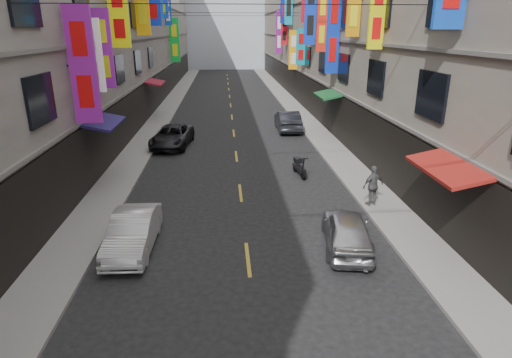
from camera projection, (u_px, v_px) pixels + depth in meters
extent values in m
cube|color=slate|center=(161.00, 117.00, 36.09)|extent=(2.00, 90.00, 0.12)
cube|color=slate|center=(301.00, 115.00, 36.93)|extent=(2.00, 90.00, 0.12)
cube|color=black|center=(148.00, 100.00, 35.54)|extent=(0.12, 85.50, 3.00)
cube|color=#66635E|center=(146.00, 80.00, 34.98)|extent=(0.16, 90.00, 0.14)
cube|color=#66635E|center=(143.00, 38.00, 33.92)|extent=(0.16, 90.00, 0.14)
cube|color=black|center=(313.00, 99.00, 36.52)|extent=(0.12, 85.50, 3.00)
cube|color=#66635E|center=(314.00, 78.00, 35.96)|extent=(0.16, 90.00, 0.14)
cube|color=#66635E|center=(315.00, 38.00, 34.90)|extent=(0.16, 90.00, 0.14)
cube|color=#B4BAC9|center=(225.00, 7.00, 79.94)|extent=(18.00, 8.00, 22.00)
cube|color=#79177E|center=(83.00, 66.00, 17.43)|extent=(1.08, 0.18, 4.72)
cylinder|color=black|center=(82.00, 66.00, 17.42)|extent=(1.18, 0.08, 0.08)
cube|color=white|center=(93.00, 56.00, 19.11)|extent=(0.87, 0.18, 3.19)
cylinder|color=black|center=(91.00, 56.00, 19.10)|extent=(0.97, 0.08, 0.08)
cube|color=#D5D20B|center=(377.00, 11.00, 19.75)|extent=(0.73, 0.18, 3.38)
cylinder|color=black|center=(378.00, 11.00, 19.76)|extent=(0.83, 0.08, 0.08)
cube|color=#7D1888|center=(104.00, 49.00, 21.07)|extent=(0.81, 0.18, 3.79)
cylinder|color=black|center=(103.00, 49.00, 21.07)|extent=(0.91, 0.08, 0.08)
cube|color=#E4E80C|center=(118.00, 13.00, 23.64)|extent=(1.08, 0.18, 3.65)
cylinder|color=black|center=(118.00, 13.00, 23.63)|extent=(1.18, 0.08, 0.08)
cube|color=#0F2EB3|center=(333.00, 31.00, 27.48)|extent=(0.84, 0.18, 5.39)
cylinder|color=black|center=(334.00, 31.00, 27.48)|extent=(0.94, 0.08, 0.08)
cube|color=red|center=(322.00, 21.00, 30.65)|extent=(0.74, 0.18, 4.29)
cylinder|color=black|center=(323.00, 21.00, 30.65)|extent=(0.84, 0.08, 0.08)
cube|color=#1133CB|center=(311.00, 10.00, 34.04)|extent=(0.94, 0.18, 5.31)
cylinder|color=black|center=(311.00, 10.00, 34.04)|extent=(1.04, 0.08, 0.08)
cube|color=red|center=(306.00, 3.00, 36.22)|extent=(0.77, 0.18, 3.19)
cylinder|color=black|center=(307.00, 3.00, 36.22)|extent=(0.87, 0.08, 0.08)
cube|color=#0D889C|center=(301.00, 47.00, 39.05)|extent=(0.83, 0.18, 3.18)
cylinder|color=black|center=(301.00, 47.00, 39.05)|extent=(0.93, 0.08, 0.08)
cube|color=#103BC1|center=(162.00, 1.00, 40.76)|extent=(1.13, 0.18, 3.09)
cylinder|color=black|center=(161.00, 1.00, 40.76)|extent=(1.23, 0.08, 0.08)
cube|color=orange|center=(293.00, 50.00, 42.86)|extent=(0.92, 0.18, 3.79)
cylinder|color=black|center=(294.00, 50.00, 42.87)|extent=(1.02, 0.08, 0.08)
cube|color=#0D3AA2|center=(168.00, 9.00, 46.62)|extent=(0.76, 0.18, 3.36)
cylinder|color=black|center=(167.00, 9.00, 46.61)|extent=(0.86, 0.08, 0.08)
cube|color=#0D1E9C|center=(285.00, 1.00, 47.14)|extent=(1.04, 0.18, 4.73)
cylinder|color=black|center=(286.00, 1.00, 47.14)|extent=(1.14, 0.08, 0.08)
cube|color=red|center=(284.00, 29.00, 49.38)|extent=(0.76, 0.18, 3.48)
cylinder|color=black|center=(285.00, 29.00, 49.38)|extent=(0.86, 0.08, 0.08)
cube|color=#0D942C|center=(175.00, 40.00, 50.98)|extent=(1.12, 0.18, 5.03)
cylinder|color=black|center=(174.00, 40.00, 50.98)|extent=(1.22, 0.08, 0.08)
cube|color=#781575|center=(279.00, 32.00, 53.71)|extent=(0.81, 0.18, 5.14)
cylinder|color=black|center=(279.00, 32.00, 53.71)|extent=(0.91, 0.08, 0.08)
cube|color=maroon|center=(448.00, 167.00, 13.40)|extent=(1.39, 3.20, 0.41)
cube|color=#201650|center=(104.00, 122.00, 20.04)|extent=(1.39, 3.20, 0.41)
cube|color=#165226|center=(328.00, 94.00, 28.45)|extent=(1.39, 3.20, 0.41)
cube|color=maroon|center=(155.00, 82.00, 35.09)|extent=(1.39, 3.20, 0.41)
cylinder|color=black|center=(228.00, 13.00, 41.21)|extent=(14.00, 0.04, 0.04)
cube|color=gold|center=(248.00, 259.00, 13.94)|extent=(0.12, 2.20, 0.01)
cube|color=gold|center=(240.00, 193.00, 19.59)|extent=(0.12, 2.20, 0.01)
cube|color=gold|center=(236.00, 156.00, 25.24)|extent=(0.12, 2.20, 0.01)
cube|color=gold|center=(234.00, 133.00, 30.88)|extent=(0.12, 2.20, 0.01)
cube|color=gold|center=(232.00, 117.00, 36.53)|extent=(0.12, 2.20, 0.01)
cube|color=gold|center=(231.00, 105.00, 42.17)|extent=(0.12, 2.20, 0.01)
cube|color=gold|center=(230.00, 96.00, 47.82)|extent=(0.12, 2.20, 0.01)
cube|color=gold|center=(229.00, 89.00, 53.47)|extent=(0.12, 2.20, 0.01)
cube|color=gold|center=(228.00, 84.00, 59.11)|extent=(0.12, 2.20, 0.01)
cube|color=gold|center=(228.00, 79.00, 64.76)|extent=(0.12, 2.20, 0.01)
cube|color=gold|center=(227.00, 75.00, 70.41)|extent=(0.12, 2.20, 0.01)
cylinder|color=black|center=(303.00, 175.00, 21.24)|extent=(0.20, 0.51, 0.50)
cylinder|color=black|center=(295.00, 167.00, 22.44)|extent=(0.20, 0.51, 0.50)
cube|color=black|center=(299.00, 168.00, 21.79)|extent=(0.50, 1.33, 0.18)
cube|color=black|center=(298.00, 160.00, 21.90)|extent=(0.40, 0.59, 0.22)
cylinder|color=black|center=(303.00, 166.00, 21.19)|extent=(0.13, 0.36, 0.88)
cylinder|color=black|center=(303.00, 159.00, 21.07)|extent=(0.50, 0.14, 0.06)
imported|color=silver|center=(133.00, 232.00, 14.38)|extent=(1.44, 3.90, 1.28)
imported|color=black|center=(172.00, 136.00, 27.18)|extent=(2.68, 4.92, 1.31)
imported|color=#A4A3A8|center=(347.00, 231.00, 14.47)|extent=(2.10, 3.97, 1.29)
imported|color=#282830|center=(288.00, 121.00, 31.44)|extent=(1.58, 4.43, 1.46)
imported|color=#525154|center=(373.00, 186.00, 17.69)|extent=(1.13, 0.87, 1.70)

